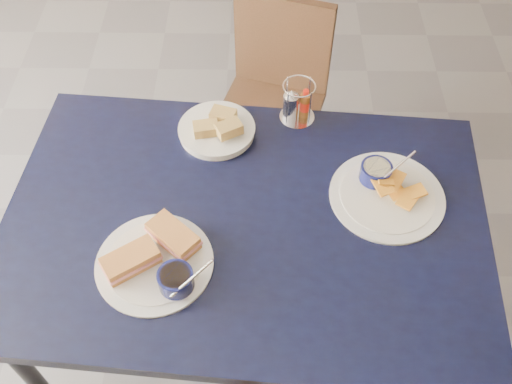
{
  "coord_description": "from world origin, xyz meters",
  "views": [
    {
      "loc": [
        0.18,
        -0.83,
        2.03
      ],
      "look_at": [
        0.17,
        0.1,
        0.82
      ],
      "focal_mm": 40.0,
      "sensor_mm": 36.0,
      "label": 1
    }
  ],
  "objects_px": {
    "chair_far": "(270,86)",
    "condiment_caddy": "(296,104)",
    "sandwich_plate": "(157,259)",
    "plantain_plate": "(384,188)",
    "bread_basket": "(217,129)",
    "dining_table": "(245,231)"
  },
  "relations": [
    {
      "from": "bread_basket",
      "to": "condiment_caddy",
      "type": "xyz_separation_m",
      "value": [
        0.24,
        0.07,
        0.04
      ]
    },
    {
      "from": "condiment_caddy",
      "to": "sandwich_plate",
      "type": "bearing_deg",
      "value": -124.52
    },
    {
      "from": "condiment_caddy",
      "to": "bread_basket",
      "type": "bearing_deg",
      "value": -163.21
    },
    {
      "from": "sandwich_plate",
      "to": "bread_basket",
      "type": "relative_size",
      "value": 1.37
    },
    {
      "from": "plantain_plate",
      "to": "bread_basket",
      "type": "relative_size",
      "value": 1.4
    },
    {
      "from": "dining_table",
      "to": "condiment_caddy",
      "type": "xyz_separation_m",
      "value": [
        0.15,
        0.39,
        0.12
      ]
    },
    {
      "from": "sandwich_plate",
      "to": "plantain_plate",
      "type": "xyz_separation_m",
      "value": [
        0.61,
        0.24,
        -0.01
      ]
    },
    {
      "from": "chair_far",
      "to": "condiment_caddy",
      "type": "bearing_deg",
      "value": -80.69
    },
    {
      "from": "bread_basket",
      "to": "condiment_caddy",
      "type": "relative_size",
      "value": 1.7
    },
    {
      "from": "condiment_caddy",
      "to": "chair_far",
      "type": "bearing_deg",
      "value": 99.31
    },
    {
      "from": "chair_far",
      "to": "plantain_plate",
      "type": "bearing_deg",
      "value": -67.19
    },
    {
      "from": "dining_table",
      "to": "sandwich_plate",
      "type": "height_order",
      "value": "sandwich_plate"
    },
    {
      "from": "plantain_plate",
      "to": "condiment_caddy",
      "type": "relative_size",
      "value": 2.38
    },
    {
      "from": "dining_table",
      "to": "condiment_caddy",
      "type": "bearing_deg",
      "value": 69.18
    },
    {
      "from": "chair_far",
      "to": "plantain_plate",
      "type": "xyz_separation_m",
      "value": [
        0.32,
        -0.75,
        0.3
      ]
    },
    {
      "from": "plantain_plate",
      "to": "dining_table",
      "type": "bearing_deg",
      "value": -165.84
    },
    {
      "from": "sandwich_plate",
      "to": "condiment_caddy",
      "type": "xyz_separation_m",
      "value": [
        0.37,
        0.54,
        0.03
      ]
    },
    {
      "from": "sandwich_plate",
      "to": "condiment_caddy",
      "type": "relative_size",
      "value": 2.33
    },
    {
      "from": "plantain_plate",
      "to": "bread_basket",
      "type": "xyz_separation_m",
      "value": [
        -0.48,
        0.22,
        0.0
      ]
    },
    {
      "from": "sandwich_plate",
      "to": "condiment_caddy",
      "type": "height_order",
      "value": "condiment_caddy"
    },
    {
      "from": "dining_table",
      "to": "sandwich_plate",
      "type": "distance_m",
      "value": 0.28
    },
    {
      "from": "sandwich_plate",
      "to": "bread_basket",
      "type": "distance_m",
      "value": 0.48
    }
  ]
}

